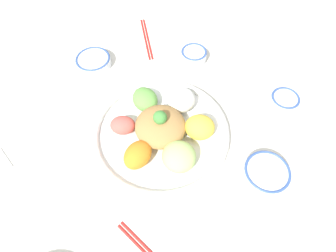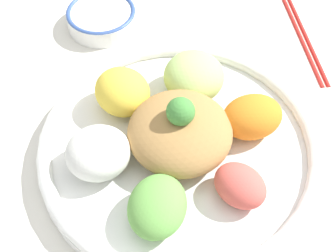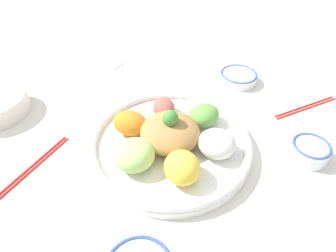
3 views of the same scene
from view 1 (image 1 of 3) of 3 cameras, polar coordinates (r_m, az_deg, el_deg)
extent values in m
plane|color=silver|center=(0.82, -2.37, -1.79)|extent=(2.40, 2.40, 0.00)
cylinder|color=white|center=(0.81, -1.40, -1.46)|extent=(0.39, 0.39, 0.02)
torus|color=white|center=(0.79, -1.42, -0.90)|extent=(0.39, 0.39, 0.02)
ellipsoid|color=white|center=(0.83, 2.72, 5.32)|extent=(0.10, 0.10, 0.06)
ellipsoid|color=#6BAD4C|center=(0.84, -4.68, 5.42)|extent=(0.11, 0.11, 0.05)
ellipsoid|color=#E55B51|center=(0.79, -9.18, 0.17)|extent=(0.07, 0.08, 0.05)
ellipsoid|color=orange|center=(0.73, -6.17, -5.84)|extent=(0.10, 0.09, 0.06)
ellipsoid|color=#B7DB7A|center=(0.73, 2.26, -6.23)|extent=(0.13, 0.13, 0.06)
ellipsoid|color=yellow|center=(0.77, 6.46, -0.25)|extent=(0.09, 0.10, 0.06)
ellipsoid|color=#AD7F47|center=(0.77, -1.46, 0.16)|extent=(0.14, 0.14, 0.06)
sphere|color=#478E3D|center=(0.74, -1.54, 1.99)|extent=(0.04, 0.04, 0.04)
cylinder|color=white|center=(1.00, 5.24, 13.96)|extent=(0.09, 0.09, 0.04)
torus|color=#38569E|center=(0.98, 5.32, 14.75)|extent=(0.09, 0.09, 0.01)
cylinder|color=#DBB251|center=(0.98, 5.31, 14.63)|extent=(0.07, 0.07, 0.00)
cylinder|color=white|center=(1.01, -14.86, 12.50)|extent=(0.12, 0.12, 0.03)
torus|color=#38569E|center=(1.00, -15.03, 13.04)|extent=(0.12, 0.12, 0.01)
cylinder|color=white|center=(1.00, -15.00, 12.92)|extent=(0.10, 0.10, 0.00)
cylinder|color=white|center=(0.94, 22.50, 4.71)|extent=(0.09, 0.09, 0.03)
torus|color=#38569E|center=(0.93, 22.79, 5.26)|extent=(0.09, 0.09, 0.01)
cylinder|color=white|center=(0.93, 22.74, 5.15)|extent=(0.07, 0.07, 0.00)
cylinder|color=white|center=(0.79, 19.29, -9.10)|extent=(0.12, 0.12, 0.03)
torus|color=#38569E|center=(0.78, 19.58, -8.68)|extent=(0.12, 0.12, 0.01)
cylinder|color=white|center=(0.78, 19.53, -8.76)|extent=(0.10, 0.10, 0.00)
cylinder|color=red|center=(1.09, -4.10, 17.42)|extent=(0.20, 0.11, 0.01)
cylinder|color=red|center=(1.09, -4.65, 17.34)|extent=(0.20, 0.11, 0.01)
cube|color=silver|center=(1.04, -25.11, 8.80)|extent=(0.08, 0.03, 0.01)
ellipsoid|color=silver|center=(1.06, -22.91, 11.06)|extent=(0.05, 0.05, 0.01)
cube|color=silver|center=(0.90, -30.30, -5.66)|extent=(0.05, 0.07, 0.01)
ellipsoid|color=silver|center=(0.86, -28.79, -8.33)|extent=(0.06, 0.06, 0.01)
camera|label=2|loc=(0.76, -26.12, 42.27)|focal=50.00mm
camera|label=3|loc=(0.56, 53.43, 14.27)|focal=30.00mm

